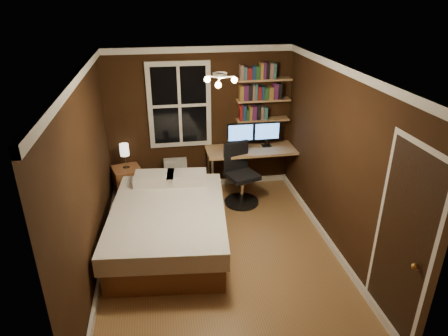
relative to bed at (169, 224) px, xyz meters
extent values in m
plane|color=brown|center=(0.67, -0.34, -0.31)|extent=(4.20, 4.20, 0.00)
cube|color=black|center=(0.67, 1.76, 0.94)|extent=(3.20, 0.04, 2.50)
cube|color=black|center=(-0.93, -0.34, 0.94)|extent=(0.04, 4.20, 2.50)
cube|color=black|center=(2.27, -0.34, 0.94)|extent=(0.04, 4.20, 2.50)
cube|color=white|center=(0.67, -0.34, 2.19)|extent=(3.20, 4.20, 0.02)
cube|color=silver|center=(0.32, 1.73, 1.24)|extent=(1.06, 0.06, 1.46)
sphere|color=#BB8239|center=(2.22, -2.19, 0.69)|extent=(0.06, 0.06, 0.06)
cube|color=tan|center=(1.75, 1.64, 0.94)|extent=(0.92, 0.22, 0.03)
cube|color=tan|center=(1.75, 1.64, 1.29)|extent=(0.92, 0.22, 0.03)
cube|color=tan|center=(1.75, 1.64, 1.64)|extent=(0.92, 0.22, 0.03)
cube|color=brown|center=(0.00, -0.03, -0.15)|extent=(1.67, 2.23, 0.34)
cube|color=white|center=(0.00, -0.03, 0.15)|extent=(1.76, 2.30, 0.25)
cube|color=white|center=(-0.17, 0.81, 0.35)|extent=(0.65, 0.48, 0.15)
cube|color=white|center=(0.33, 0.76, 0.35)|extent=(0.65, 0.48, 0.15)
cube|color=brown|center=(-0.64, 1.51, -0.03)|extent=(0.55, 0.55, 0.56)
cube|color=silver|center=(0.19, 1.65, -0.01)|extent=(0.40, 0.14, 0.60)
cube|color=tan|center=(1.57, 1.42, 0.47)|extent=(1.69, 0.63, 0.04)
cylinder|color=beige|center=(0.79, 1.15, 0.07)|extent=(0.04, 0.04, 0.76)
cylinder|color=beige|center=(2.36, 1.15, 0.07)|extent=(0.04, 0.04, 0.76)
cylinder|color=beige|center=(0.79, 1.70, 0.07)|extent=(0.04, 0.04, 0.76)
cylinder|color=beige|center=(2.36, 1.70, 0.07)|extent=(0.04, 0.04, 0.76)
cylinder|color=black|center=(1.26, 0.97, -0.29)|extent=(0.57, 0.57, 0.05)
cylinder|color=silver|center=(1.26, 0.97, -0.05)|extent=(0.06, 0.06, 0.43)
cube|color=black|center=(1.26, 0.97, 0.20)|extent=(0.60, 0.60, 0.07)
cube|color=black|center=(1.19, 1.17, 0.48)|extent=(0.44, 0.20, 0.49)
camera|label=1|loc=(-0.02, -4.84, 3.05)|focal=32.00mm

